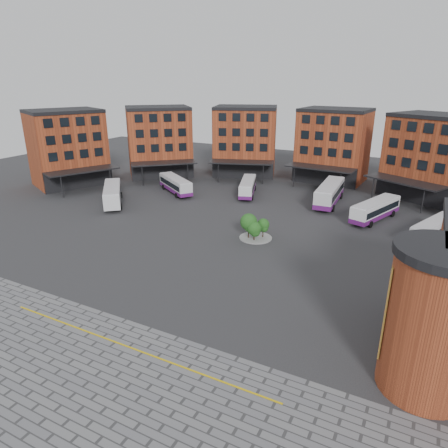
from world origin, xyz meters
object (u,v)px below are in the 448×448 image
at_px(bus_e, 375,210).
at_px(bus_c, 248,187).
at_px(bus_d, 330,193).
at_px(bus_f, 434,229).
at_px(bus_b, 175,184).
at_px(blue_car, 424,384).
at_px(tree_island, 254,226).
at_px(bus_a, 112,193).

bearing_deg(bus_e, bus_c, -169.71).
height_order(bus_d, bus_f, bus_d).
xyz_separation_m(bus_b, bus_f, (43.27, -3.68, -0.09)).
relative_size(bus_e, bus_f, 1.10).
distance_m(bus_d, bus_e, 9.56).
distance_m(bus_c, bus_d, 14.67).
relative_size(bus_c, blue_car, 2.37).
bearing_deg(tree_island, bus_a, 172.53).
relative_size(bus_b, bus_e, 0.91).
bearing_deg(bus_b, tree_island, -88.68).
relative_size(bus_a, bus_f, 1.02).
bearing_deg(blue_car, tree_island, 82.98).
bearing_deg(bus_f, bus_e, 170.58).
bearing_deg(bus_d, tree_island, -106.86).
bearing_deg(bus_a, bus_d, -13.29).
bearing_deg(bus_f, tree_island, -131.81).
height_order(bus_e, blue_car, bus_e).
bearing_deg(bus_b, bus_a, -173.18).
xyz_separation_m(bus_d, bus_f, (16.14, -9.90, -0.40)).
relative_size(bus_c, bus_f, 1.02).
relative_size(bus_b, blue_car, 2.30).
relative_size(bus_a, blue_car, 2.36).
height_order(bus_a, bus_c, bus_a).
distance_m(bus_f, blue_car, 30.68).
distance_m(bus_a, bus_c, 23.92).
distance_m(bus_c, bus_f, 31.92).
bearing_deg(bus_c, bus_a, -158.26).
distance_m(tree_island, bus_e, 20.40).
xyz_separation_m(bus_e, bus_f, (8.03, -4.84, -0.15)).
bearing_deg(tree_island, blue_car, -43.23).
relative_size(bus_a, bus_e, 0.93).
height_order(bus_c, blue_car, bus_c).
distance_m(bus_b, bus_c, 13.45).
distance_m(bus_a, blue_car, 54.31).
height_order(bus_d, blue_car, bus_d).
distance_m(bus_a, bus_f, 49.38).
bearing_deg(blue_car, bus_c, 74.28).
xyz_separation_m(bus_e, blue_car, (8.03, -35.51, -0.94)).
bearing_deg(blue_car, bus_a, 100.39).
bearing_deg(tree_island, bus_b, 146.89).
relative_size(bus_d, blue_car, 2.91).
bearing_deg(blue_car, bus_d, 57.90).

